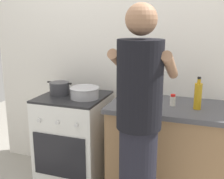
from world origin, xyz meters
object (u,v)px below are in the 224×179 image
at_px(mixing_bowl, 85,92).
at_px(oil_bottle, 198,96).
at_px(stove_range, 74,140).
at_px(spice_bottle, 173,100).
at_px(person, 139,132).
at_px(pot, 60,88).
at_px(utensil_crock, 146,87).

xyz_separation_m(mixing_bowl, oil_bottle, (0.98, 0.00, 0.06)).
height_order(stove_range, mixing_bowl, mixing_bowl).
bearing_deg(oil_bottle, mixing_bowl, -179.78).
xyz_separation_m(spice_bottle, person, (-0.15, -0.55, -0.09)).
bearing_deg(spice_bottle, person, -105.25).
distance_m(stove_range, spice_bottle, 1.05).
xyz_separation_m(stove_range, person, (0.78, -0.56, 0.41)).
height_order(stove_range, pot, pot).
bearing_deg(utensil_crock, stove_range, -166.07).
height_order(utensil_crock, oil_bottle, utensil_crock).
relative_size(stove_range, person, 0.53).
relative_size(stove_range, oil_bottle, 3.43).
xyz_separation_m(mixing_bowl, person, (0.64, -0.52, -0.10)).
height_order(stove_range, oil_bottle, oil_bottle).
bearing_deg(spice_bottle, stove_range, 179.52).
height_order(utensil_crock, spice_bottle, utensil_crock).
distance_m(stove_range, pot, 0.53).
distance_m(mixing_bowl, oil_bottle, 0.99).
bearing_deg(utensil_crock, pot, -168.57).
xyz_separation_m(pot, mixing_bowl, (0.28, -0.04, -0.00)).
relative_size(pot, spice_bottle, 2.61).
bearing_deg(oil_bottle, utensil_crock, 156.64).
bearing_deg(oil_bottle, person, -123.40).
distance_m(spice_bottle, oil_bottle, 0.21).
height_order(stove_range, utensil_crock, utensil_crock).
height_order(utensil_crock, person, person).
distance_m(utensil_crock, person, 0.75).
distance_m(pot, utensil_crock, 0.82).
bearing_deg(pot, spice_bottle, -0.53).
bearing_deg(stove_range, pot, 179.11).
relative_size(stove_range, spice_bottle, 9.26).
distance_m(spice_bottle, person, 0.58).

